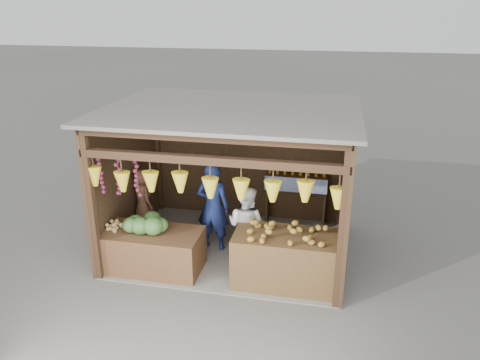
% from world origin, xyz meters
% --- Properties ---
extents(ground, '(80.00, 80.00, 0.00)m').
position_xyz_m(ground, '(0.00, 0.00, 0.00)').
color(ground, '#514F49').
rests_on(ground, ground).
extents(stall_structure, '(4.30, 3.30, 2.66)m').
position_xyz_m(stall_structure, '(-0.03, -0.04, 1.67)').
color(stall_structure, slate).
rests_on(stall_structure, ground).
extents(back_shelf, '(1.25, 0.32, 1.32)m').
position_xyz_m(back_shelf, '(1.05, 1.28, 0.87)').
color(back_shelf, '#382314').
rests_on(back_shelf, ground).
extents(counter_left, '(1.72, 0.85, 0.71)m').
position_xyz_m(counter_left, '(-1.19, -0.98, 0.36)').
color(counter_left, '#492D18').
rests_on(counter_left, ground).
extents(counter_right, '(1.69, 0.85, 0.88)m').
position_xyz_m(counter_right, '(1.12, -0.97, 0.44)').
color(counter_right, '#493218').
rests_on(counter_right, ground).
extents(stool, '(0.32, 0.32, 0.30)m').
position_xyz_m(stool, '(-1.78, 0.15, 0.15)').
color(stool, black).
rests_on(stool, ground).
extents(man_standing, '(0.64, 0.44, 1.69)m').
position_xyz_m(man_standing, '(-0.33, -0.06, 0.84)').
color(man_standing, '#151F4F').
rests_on(man_standing, ground).
extents(woman_standing, '(0.85, 0.75, 1.44)m').
position_xyz_m(woman_standing, '(0.36, -0.44, 0.72)').
color(woman_standing, white).
rests_on(woman_standing, ground).
extents(vendor_seated, '(0.63, 0.62, 1.10)m').
position_xyz_m(vendor_seated, '(-1.78, 0.15, 0.84)').
color(vendor_seated, brown).
rests_on(vendor_seated, stool).
extents(melon_pile, '(1.00, 0.50, 0.32)m').
position_xyz_m(melon_pile, '(-1.24, -0.96, 0.87)').
color(melon_pile, '#1C4312').
rests_on(melon_pile, counter_left).
extents(tanfruit_pile, '(0.34, 0.40, 0.13)m').
position_xyz_m(tanfruit_pile, '(-1.81, -1.01, 0.78)').
color(tanfruit_pile, '#9D8148').
rests_on(tanfruit_pile, counter_left).
extents(mango_pile, '(1.40, 0.64, 0.22)m').
position_xyz_m(mango_pile, '(1.12, -1.03, 0.99)').
color(mango_pile, '#AA3C16').
rests_on(mango_pile, counter_right).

